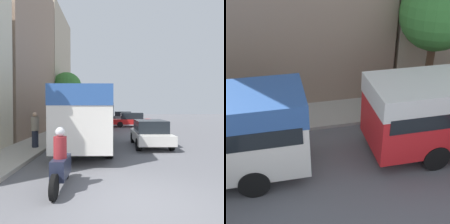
{
  "view_description": "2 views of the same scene",
  "coord_description": "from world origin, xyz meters",
  "views": [
    {
      "loc": [
        -0.78,
        -4.99,
        2.29
      ],
      "look_at": [
        -0.35,
        17.61,
        1.73
      ],
      "focal_mm": 35.0,
      "sensor_mm": 36.0,
      "label": 1
    },
    {
      "loc": [
        7.08,
        11.64,
        7.45
      ],
      "look_at": [
        -1.94,
        13.62,
        2.02
      ],
      "focal_mm": 50.0,
      "sensor_mm": 36.0,
      "label": 2
    }
  ],
  "objects": [
    {
      "name": "building_midblock",
      "position": [
        -8.99,
        12.65,
        6.38
      ],
      "size": [
        5.59,
        9.33,
        12.75
      ],
      "color": "gray",
      "rests_on": "ground_plane"
    },
    {
      "name": "bus_following",
      "position": [
        -1.77,
        20.27,
        1.94
      ],
      "size": [
        2.54,
        11.06,
        2.97
      ],
      "color": "red",
      "rests_on": "ground_plane"
    },
    {
      "name": "car_distant",
      "position": [
        1.67,
        7.53,
        0.78
      ],
      "size": [
        1.97,
        4.06,
        1.51
      ],
      "rotation": [
        0.0,
        0.0,
        3.14
      ],
      "color": "silver",
      "rests_on": "ground_plane"
    },
    {
      "name": "car_crossing",
      "position": [
        1.52,
        28.73,
        0.79
      ],
      "size": [
        4.51,
        1.83,
        1.52
      ],
      "rotation": [
        0.0,
        0.0,
        -1.57
      ],
      "color": "slate",
      "rests_on": "ground_plane"
    },
    {
      "name": "pedestrian_near_curb",
      "position": [
        -4.62,
        6.54,
        1.09
      ],
      "size": [
        0.41,
        0.41,
        1.84
      ],
      "color": "#232838",
      "rests_on": "sidewalk"
    },
    {
      "name": "building_far_terrace",
      "position": [
        -8.75,
        22.23,
        6.81
      ],
      "size": [
        5.11,
        9.43,
        13.62
      ],
      "color": "#BCAD93",
      "rests_on": "ground_plane"
    },
    {
      "name": "car_far_curb",
      "position": [
        1.92,
        19.72,
        0.82
      ],
      "size": [
        4.42,
        1.92,
        1.59
      ],
      "rotation": [
        0.0,
        0.0,
        -1.57
      ],
      "color": "red",
      "rests_on": "ground_plane"
    },
    {
      "name": "street_tree",
      "position": [
        -5.21,
        18.65,
        4.35
      ],
      "size": [
        3.23,
        3.23,
        5.84
      ],
      "color": "brown",
      "rests_on": "sidewalk"
    },
    {
      "name": "motorcycle_behind_lead",
      "position": [
        -2.1,
        1.08,
        0.68
      ],
      "size": [
        0.38,
        2.24,
        1.73
      ],
      "color": "#1E2338",
      "rests_on": "ground_plane"
    },
    {
      "name": "bus_lead",
      "position": [
        -1.8,
        7.66,
        2.02
      ],
      "size": [
        2.49,
        9.62,
        3.13
      ],
      "color": "silver",
      "rests_on": "ground_plane"
    },
    {
      "name": "ground_plane",
      "position": [
        0.0,
        0.0,
        0.0
      ],
      "size": [
        120.0,
        120.0,
        0.0
      ],
      "primitive_type": "plane",
      "color": "slate"
    }
  ]
}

